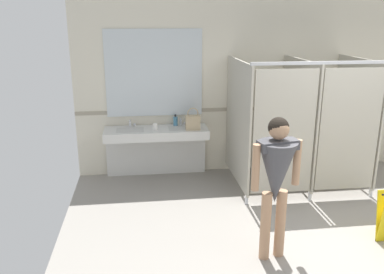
{
  "coord_description": "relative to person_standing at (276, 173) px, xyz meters",
  "views": [
    {
      "loc": [
        -2.63,
        -3.79,
        2.52
      ],
      "look_at": [
        -2.04,
        0.77,
        1.15
      ],
      "focal_mm": 37.86,
      "sensor_mm": 36.0,
      "label": 1
    }
  ],
  "objects": [
    {
      "name": "ground_plane",
      "position": [
        1.27,
        0.06,
        -1.03
      ],
      "size": [
        7.33,
        5.82,
        0.1
      ],
      "primitive_type": "cube",
      "color": "gray"
    },
    {
      "name": "wall_back",
      "position": [
        1.27,
        2.73,
        0.51
      ],
      "size": [
        7.33,
        0.12,
        2.98
      ],
      "primitive_type": "cube",
      "color": "beige",
      "rests_on": "ground_plane"
    },
    {
      "name": "wall_back_tile_band",
      "position": [
        1.27,
        2.67,
        0.07
      ],
      "size": [
        7.33,
        0.01,
        0.06
      ],
      "primitive_type": "cube",
      "color": "#9E937F",
      "rests_on": "wall_back"
    },
    {
      "name": "vanity_counter",
      "position": [
        -1.13,
        2.47,
        -0.37
      ],
      "size": [
        1.62,
        0.52,
        0.95
      ],
      "color": "silver",
      "rests_on": "ground_plane"
    },
    {
      "name": "mirror_panel",
      "position": [
        -1.13,
        2.66,
        0.69
      ],
      "size": [
        1.52,
        0.02,
        1.36
      ],
      "primitive_type": "cube",
      "color": "silver",
      "rests_on": "wall_back"
    },
    {
      "name": "bathroom_stalls",
      "position": [
        0.99,
        1.75,
        0.05
      ],
      "size": [
        1.92,
        1.41,
        1.97
      ],
      "color": "#B2AD9E",
      "rests_on": "ground_plane"
    },
    {
      "name": "person_standing",
      "position": [
        0.0,
        0.0,
        0.0
      ],
      "size": [
        0.55,
        0.47,
        1.56
      ],
      "color": "tan",
      "rests_on": "ground_plane"
    },
    {
      "name": "handbag",
      "position": [
        -0.57,
        2.26,
        -0.02
      ],
      "size": [
        0.22,
        0.11,
        0.35
      ],
      "color": "tan",
      "rests_on": "vanity_counter"
    },
    {
      "name": "soap_dispenser",
      "position": [
        -0.81,
        2.55,
        -0.07
      ],
      "size": [
        0.07,
        0.07,
        0.18
      ],
      "color": "teal",
      "rests_on": "vanity_counter"
    },
    {
      "name": "paper_cup",
      "position": [
        -1.14,
        2.31,
        -0.09
      ],
      "size": [
        0.07,
        0.07,
        0.1
      ],
      "primitive_type": "cylinder",
      "color": "white",
      "rests_on": "vanity_counter"
    }
  ]
}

